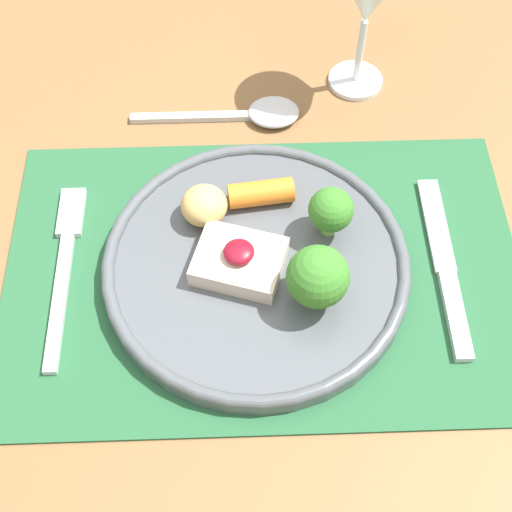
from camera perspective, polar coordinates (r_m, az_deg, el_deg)
name	(u,v)px	position (r m, az deg, el deg)	size (l,w,h in m)	color
ground_plane	(260,485)	(1.34, 0.31, -17.88)	(8.00, 8.00, 0.00)	gray
dining_table	(263,312)	(0.74, 0.55, -4.54)	(1.30, 1.22, 0.73)	brown
placemat	(263,272)	(0.67, 0.60, -1.26)	(0.48, 0.32, 0.00)	#235633
dinner_plate	(260,258)	(0.65, 0.31, -0.17)	(0.28, 0.28, 0.08)	#4C5156
fork	(65,260)	(0.69, -15.03, -0.33)	(0.02, 0.20, 0.01)	silver
knife	(447,276)	(0.68, 15.03, -1.56)	(0.02, 0.20, 0.01)	silver
spoon	(259,113)	(0.79, 0.21, 11.37)	(0.18, 0.05, 0.02)	silver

